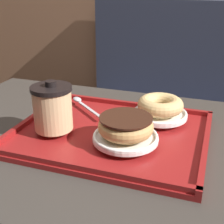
{
  "coord_description": "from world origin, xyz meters",
  "views": [
    {
      "loc": [
        0.25,
        -0.63,
        1.1
      ],
      "look_at": [
        0.03,
        0.0,
        0.81
      ],
      "focal_mm": 50.0,
      "sensor_mm": 36.0,
      "label": 1
    }
  ],
  "objects": [
    {
      "name": "donut_plain",
      "position": [
        0.13,
        0.11,
        0.8
      ],
      "size": [
        0.12,
        0.12,
        0.04
      ],
      "color": "#DBB270",
      "rests_on": "plate_with_plain_donut"
    },
    {
      "name": "donut_chocolate_glazed",
      "position": [
        0.08,
        -0.05,
        0.8
      ],
      "size": [
        0.12,
        0.12,
        0.04
      ],
      "color": "tan",
      "rests_on": "plate_with_chocolate_donut"
    },
    {
      "name": "cafe_table",
      "position": [
        0.0,
        0.0,
        0.58
      ],
      "size": [
        0.98,
        0.66,
        0.74
      ],
      "color": "#38332D",
      "rests_on": "ground_plane"
    },
    {
      "name": "plate_with_chocolate_donut",
      "position": [
        0.08,
        -0.05,
        0.77
      ],
      "size": [
        0.15,
        0.15,
        0.01
      ],
      "color": "white",
      "rests_on": "serving_tray"
    },
    {
      "name": "plate_with_plain_donut",
      "position": [
        0.13,
        0.11,
        0.77
      ],
      "size": [
        0.14,
        0.14,
        0.01
      ],
      "color": "white",
      "rests_on": "serving_tray"
    },
    {
      "name": "coffee_cup_front",
      "position": [
        -0.1,
        -0.05,
        0.82
      ],
      "size": [
        0.1,
        0.1,
        0.12
      ],
      "color": "#E0B784",
      "rests_on": "serving_tray"
    },
    {
      "name": "serving_tray",
      "position": [
        0.03,
        0.0,
        0.75
      ],
      "size": [
        0.45,
        0.36,
        0.02
      ],
      "color": "maroon",
      "rests_on": "cafe_table"
    },
    {
      "name": "booth_bench",
      "position": [
        0.29,
        0.87,
        0.32
      ],
      "size": [
        1.38,
        0.44,
        1.0
      ],
      "color": "#33384C",
      "rests_on": "ground_plane"
    },
    {
      "name": "spoon",
      "position": [
        -0.1,
        0.12,
        0.77
      ],
      "size": [
        0.13,
        0.12,
        0.01
      ],
      "rotation": [
        0.0,
        0.0,
        2.45
      ],
      "color": "silver",
      "rests_on": "serving_tray"
    }
  ]
}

